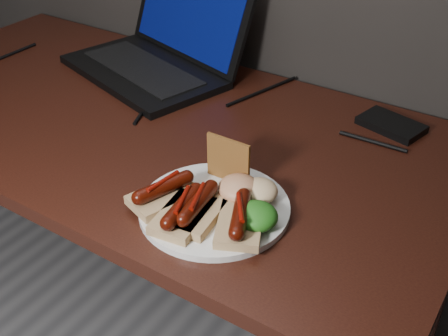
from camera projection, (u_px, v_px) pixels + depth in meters
desk at (143, 151)px, 1.27m from camera, size 1.40×0.70×0.75m
laptop at (161, 48)px, 1.40m from camera, size 0.49×0.43×0.25m
hard_drive at (391, 125)px, 1.17m from camera, size 0.14×0.11×0.02m
desk_cables at (175, 92)px, 1.31m from camera, size 1.05×0.40×0.01m
plate at (214, 208)px, 0.95m from camera, size 0.26×0.26×0.01m
bread_sausage_left at (164, 193)px, 0.94m from camera, size 0.10×0.13×0.04m
bread_sausage_center at (198, 208)px, 0.91m from camera, size 0.08×0.12×0.04m
bread_sausage_right at (240, 219)px, 0.88m from camera, size 0.11×0.13×0.04m
bread_sausage_extra at (183, 212)px, 0.90m from camera, size 0.09×0.12×0.04m
crispbread at (228, 160)px, 0.98m from camera, size 0.08×0.01×0.08m
salad_greens at (256, 216)px, 0.89m from camera, size 0.07×0.07×0.04m
salsa_mound at (239, 188)px, 0.95m from camera, size 0.07×0.07×0.04m
coleslaw_mound at (259, 191)px, 0.95m from camera, size 0.06×0.06×0.04m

